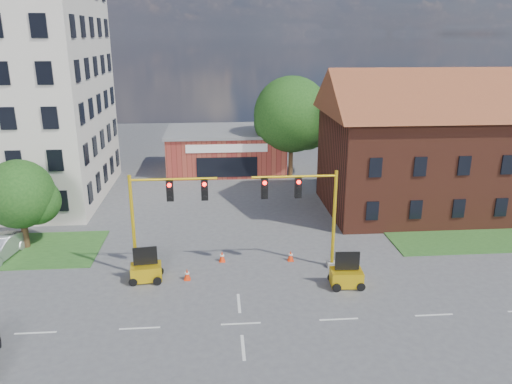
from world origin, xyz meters
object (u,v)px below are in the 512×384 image
Objects in this scene: trailer_west at (146,271)px; signal_mast_east at (308,208)px; trailer_east at (346,276)px; signal_mast_west at (161,212)px; pickup_white at (392,210)px.

signal_mast_east is at bearing -1.51° from trailer_west.
trailer_west is at bearing -174.43° from signal_mast_east.
trailer_west is 11.64m from trailer_east.
signal_mast_west is 11.39m from trailer_east.
trailer_west is 0.99× the size of trailer_east.
signal_mast_east is at bearing 0.00° from signal_mast_west.
signal_mast_east is 4.57m from trailer_east.
signal_mast_west is 3.54m from trailer_west.
trailer_west is (-9.64, -0.94, -3.29)m from signal_mast_east.
trailer_west reaches higher than pickup_white.
pickup_white is (17.86, 8.91, 0.12)m from trailer_west.
trailer_west is at bearing 134.09° from pickup_white.
trailer_west is (-0.93, -0.94, -3.29)m from signal_mast_west.
signal_mast_west is at bearing 132.78° from pickup_white.
trailer_west is 0.37× the size of pickup_white.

